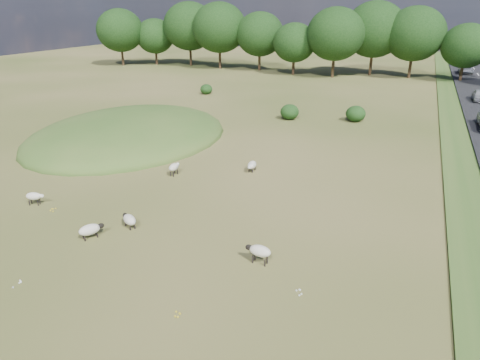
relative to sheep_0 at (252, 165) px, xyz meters
name	(u,v)px	position (x,y,z in m)	size (l,w,h in m)	color
ground	(285,128)	(-1.19, 11.91, -0.45)	(160.00, 160.00, 0.00)	#354A17
mound	(130,136)	(-13.19, 3.91, -0.45)	(16.00, 20.00, 4.00)	#33561E
treeline	(345,34)	(-2.25, 47.34, 6.11)	(96.28, 14.66, 11.70)	black
shrubs	(292,106)	(-2.33, 18.04, 0.30)	(22.11, 10.60, 1.59)	black
sheep_0	(252,165)	(0.00, 0.00, 0.00)	(0.60, 1.26, 0.72)	#BDB39C
sheep_1	(90,230)	(-4.07, -11.79, 0.01)	(1.03, 1.31, 0.74)	#BDB39C
sheep_2	(129,219)	(-2.96, -10.10, -0.01)	(1.25, 0.97, 0.71)	#BDB39C
sheep_3	(34,196)	(-9.71, -9.96, 0.08)	(1.11, 0.72, 0.77)	#BDB39C
sheep_4	(174,167)	(-4.65, -2.72, 0.12)	(0.51, 1.14, 0.83)	#BDB39C
sheep_5	(259,251)	(4.48, -10.68, 0.17)	(1.26, 0.62, 0.90)	#BDB39C
car_2	(480,95)	(16.91, 31.88, 0.45)	(1.55, 3.86, 1.31)	#A4A5AB
car_4	(466,69)	(16.91, 56.34, 0.44)	(2.15, 4.67, 1.30)	#A7A8AE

